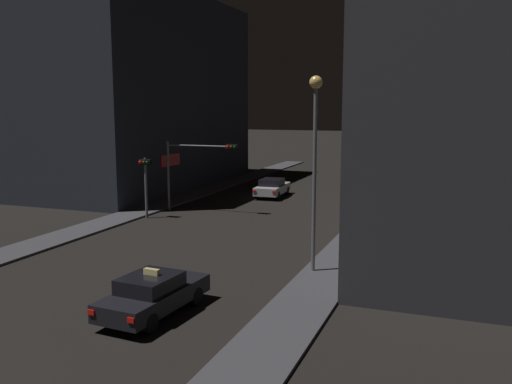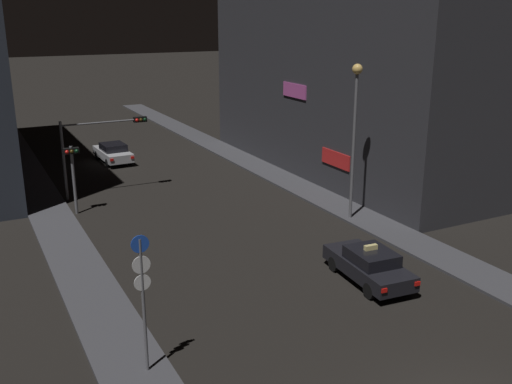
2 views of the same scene
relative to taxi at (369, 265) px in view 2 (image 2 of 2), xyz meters
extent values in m
cube|color=#424247|center=(-10.38, 20.46, -0.67)|extent=(2.24, 61.24, 0.12)
cube|color=#424247|center=(4.47, 20.46, -0.67)|extent=(2.24, 61.24, 0.12)
cube|color=red|center=(-11.46, 21.65, 2.16)|extent=(0.08, 2.80, 0.90)
cube|color=#333338|center=(9.30, 15.43, 5.51)|extent=(7.43, 24.53, 12.50)
cube|color=red|center=(5.55, 10.52, 1.51)|extent=(0.08, 2.80, 0.90)
cube|color=#D859B2|center=(5.55, 15.43, 5.01)|extent=(0.08, 2.80, 0.90)
cube|color=black|center=(0.00, 0.05, -0.12)|extent=(2.14, 4.53, 0.60)
cube|color=black|center=(-0.01, -0.15, 0.43)|extent=(1.73, 2.10, 0.50)
cube|color=red|center=(-0.92, -2.11, -0.02)|extent=(0.24, 0.08, 0.16)
cube|color=red|center=(0.58, -2.22, -0.02)|extent=(0.24, 0.08, 0.16)
cylinder|color=black|center=(-0.69, 1.47, -0.42)|extent=(0.27, 0.66, 0.64)
cylinder|color=black|center=(0.91, 1.35, -0.42)|extent=(0.27, 0.66, 0.64)
cylinder|color=black|center=(-0.90, -1.25, -0.42)|extent=(0.27, 0.66, 0.64)
cylinder|color=black|center=(0.69, -1.37, -0.42)|extent=(0.27, 0.66, 0.64)
cube|color=#F4E08C|center=(0.00, -0.05, 0.78)|extent=(0.57, 0.22, 0.20)
cube|color=#B7B7BC|center=(-4.32, 24.84, -0.12)|extent=(2.02, 4.49, 0.60)
cube|color=black|center=(-4.31, 24.64, 0.43)|extent=(1.68, 2.06, 0.50)
cube|color=red|center=(-4.95, 22.58, -0.02)|extent=(0.24, 0.07, 0.16)
cube|color=red|center=(-3.45, 22.66, -0.02)|extent=(0.24, 0.07, 0.16)
cylinder|color=black|center=(-5.18, 26.16, -0.42)|extent=(0.25, 0.65, 0.64)
cylinder|color=black|center=(-3.59, 26.24, -0.42)|extent=(0.25, 0.65, 0.64)
cylinder|color=black|center=(-5.05, 23.43, -0.42)|extent=(0.25, 0.65, 0.64)
cylinder|color=black|center=(-3.45, 23.52, -0.42)|extent=(0.25, 0.65, 0.64)
cylinder|color=slate|center=(-9.01, 16.99, 1.60)|extent=(0.16, 0.16, 4.67)
cylinder|color=slate|center=(-6.68, 16.99, 3.68)|extent=(4.66, 0.10, 0.10)
cube|color=black|center=(-4.35, 16.99, 3.68)|extent=(0.80, 0.28, 0.32)
sphere|color=red|center=(-4.60, 16.81, 3.68)|extent=(0.20, 0.20, 0.20)
sphere|color=#3F2D0C|center=(-4.35, 16.81, 3.68)|extent=(0.20, 0.20, 0.20)
sphere|color=#0C3319|center=(-4.10, 16.81, 3.68)|extent=(0.20, 0.20, 0.20)
cylinder|color=slate|center=(-9.01, 14.16, 1.16)|extent=(0.16, 0.16, 3.79)
cube|color=black|center=(-9.01, 14.16, 2.80)|extent=(0.80, 0.28, 0.32)
sphere|color=red|center=(-9.26, 13.99, 2.80)|extent=(0.20, 0.20, 0.20)
sphere|color=#3F2D0C|center=(-9.01, 13.99, 2.80)|extent=(0.20, 0.20, 0.20)
sphere|color=#0C3319|center=(-8.76, 13.99, 2.80)|extent=(0.20, 0.20, 0.20)
cylinder|color=slate|center=(-10.00, -2.09, 1.54)|extent=(0.10, 0.10, 4.30)
cylinder|color=blue|center=(-10.00, -2.11, 3.54)|extent=(0.54, 0.03, 0.54)
cylinder|color=white|center=(-10.00, -2.11, 2.89)|extent=(0.54, 0.03, 0.54)
cylinder|color=white|center=(-10.00, -2.11, 2.33)|extent=(0.50, 0.03, 0.50)
cylinder|color=slate|center=(3.80, 6.50, 3.15)|extent=(0.16, 0.16, 7.53)
sphere|color=#F9C666|center=(3.80, 6.50, 7.18)|extent=(0.53, 0.53, 0.53)
camera|label=1|loc=(9.53, -15.50, 6.23)|focal=38.98mm
camera|label=2|loc=(-14.13, -17.40, 9.85)|focal=41.03mm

